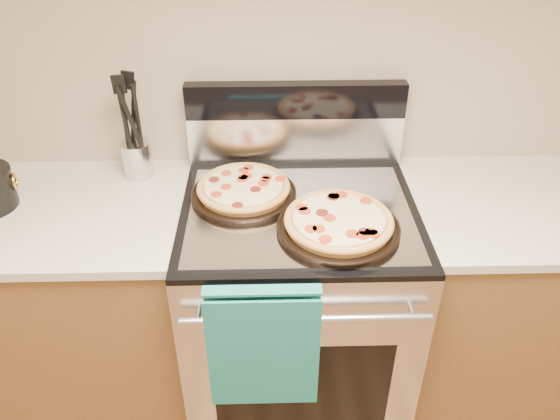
{
  "coord_description": "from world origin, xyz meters",
  "views": [
    {
      "loc": [
        -0.1,
        0.2,
        1.9
      ],
      "look_at": [
        -0.06,
        1.55,
        0.98
      ],
      "focal_mm": 35.0,
      "sensor_mm": 36.0,
      "label": 1
    }
  ],
  "objects_px": {
    "range_body": "(297,314)",
    "utensil_crock": "(138,159)",
    "pepperoni_pizza_back": "(244,190)",
    "pepperoni_pizza_front": "(339,223)"
  },
  "relations": [
    {
      "from": "range_body",
      "to": "utensil_crock",
      "type": "height_order",
      "value": "utensil_crock"
    },
    {
      "from": "pepperoni_pizza_back",
      "to": "pepperoni_pizza_front",
      "type": "bearing_deg",
      "value": -34.65
    },
    {
      "from": "range_body",
      "to": "utensil_crock",
      "type": "xyz_separation_m",
      "value": [
        -0.56,
        0.24,
        0.52
      ]
    },
    {
      "from": "range_body",
      "to": "pepperoni_pizza_back",
      "type": "bearing_deg",
      "value": 158.75
    },
    {
      "from": "pepperoni_pizza_front",
      "to": "utensil_crock",
      "type": "distance_m",
      "value": 0.76
    },
    {
      "from": "utensil_crock",
      "to": "range_body",
      "type": "bearing_deg",
      "value": -23.37
    },
    {
      "from": "pepperoni_pizza_back",
      "to": "pepperoni_pizza_front",
      "type": "distance_m",
      "value": 0.35
    },
    {
      "from": "range_body",
      "to": "pepperoni_pizza_front",
      "type": "relative_size",
      "value": 2.46
    },
    {
      "from": "utensil_crock",
      "to": "pepperoni_pizza_front",
      "type": "bearing_deg",
      "value": -29.1
    },
    {
      "from": "pepperoni_pizza_back",
      "to": "pepperoni_pizza_front",
      "type": "relative_size",
      "value": 0.93
    }
  ]
}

